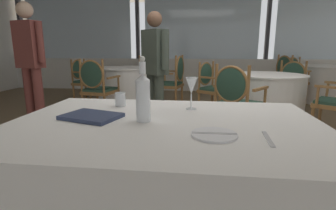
{
  "coord_description": "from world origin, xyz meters",
  "views": [
    {
      "loc": [
        -0.03,
        -2.7,
        1.13
      ],
      "look_at": [
        -0.19,
        -1.35,
        0.83
      ],
      "focal_mm": 27.63,
      "sensor_mm": 36.0,
      "label": 1
    }
  ],
  "objects_px": {
    "dining_chair_2_2": "(212,84)",
    "diner_person_0": "(155,65)",
    "dining_chair_1_3": "(288,76)",
    "dining_chair_2_3": "(235,98)",
    "dining_chair_2_1": "(290,83)",
    "diner_person_1": "(30,57)",
    "water_tumbler": "(120,99)",
    "dining_chair_0_0": "(97,85)",
    "menu_book": "(91,116)",
    "side_plate": "(214,135)",
    "dining_chair_0_3": "(84,78)",
    "dining_chair_0_1": "(173,79)",
    "water_bottle": "(143,96)",
    "dining_chair_0_2": "(146,73)",
    "wine_glass": "(191,87)",
    "dining_chair_1_2": "(295,72)"
  },
  "relations": [
    {
      "from": "water_tumbler",
      "to": "menu_book",
      "type": "xyz_separation_m",
      "value": [
        -0.07,
        -0.3,
        -0.03
      ]
    },
    {
      "from": "dining_chair_0_1",
      "to": "dining_chair_0_2",
      "type": "relative_size",
      "value": 1.04
    },
    {
      "from": "dining_chair_0_1",
      "to": "dining_chair_1_3",
      "type": "height_order",
      "value": "dining_chair_0_1"
    },
    {
      "from": "side_plate",
      "to": "wine_glass",
      "type": "relative_size",
      "value": 1.01
    },
    {
      "from": "menu_book",
      "to": "diner_person_0",
      "type": "bearing_deg",
      "value": 108.15
    },
    {
      "from": "dining_chair_0_3",
      "to": "dining_chair_1_3",
      "type": "distance_m",
      "value": 4.14
    },
    {
      "from": "water_tumbler",
      "to": "dining_chair_2_3",
      "type": "distance_m",
      "value": 1.77
    },
    {
      "from": "dining_chair_2_2",
      "to": "menu_book",
      "type": "bearing_deg",
      "value": -68.39
    },
    {
      "from": "water_bottle",
      "to": "dining_chair_0_1",
      "type": "height_order",
      "value": "water_bottle"
    },
    {
      "from": "diner_person_1",
      "to": "dining_chair_0_2",
      "type": "bearing_deg",
      "value": 168.05
    },
    {
      "from": "water_bottle",
      "to": "dining_chair_2_2",
      "type": "relative_size",
      "value": 0.36
    },
    {
      "from": "water_tumbler",
      "to": "dining_chair_0_1",
      "type": "relative_size",
      "value": 0.09
    },
    {
      "from": "dining_chair_1_2",
      "to": "dining_chair_2_3",
      "type": "distance_m",
      "value": 4.15
    },
    {
      "from": "water_bottle",
      "to": "dining_chair_1_3",
      "type": "relative_size",
      "value": 0.33
    },
    {
      "from": "menu_book",
      "to": "dining_chair_0_3",
      "type": "height_order",
      "value": "dining_chair_0_3"
    },
    {
      "from": "wine_glass",
      "to": "dining_chair_0_3",
      "type": "relative_size",
      "value": 0.21
    },
    {
      "from": "dining_chair_0_1",
      "to": "dining_chair_2_1",
      "type": "bearing_deg",
      "value": -169.97
    },
    {
      "from": "dining_chair_0_1",
      "to": "dining_chair_1_3",
      "type": "relative_size",
      "value": 1.01
    },
    {
      "from": "dining_chair_0_0",
      "to": "dining_chair_0_1",
      "type": "bearing_deg",
      "value": -45.06
    },
    {
      "from": "dining_chair_0_1",
      "to": "side_plate",
      "type": "bearing_deg",
      "value": 110.38
    },
    {
      "from": "water_tumbler",
      "to": "dining_chair_0_0",
      "type": "relative_size",
      "value": 0.09
    },
    {
      "from": "water_bottle",
      "to": "menu_book",
      "type": "distance_m",
      "value": 0.31
    },
    {
      "from": "dining_chair_1_2",
      "to": "water_tumbler",
      "type": "bearing_deg",
      "value": -50.26
    },
    {
      "from": "dining_chair_0_2",
      "to": "water_bottle",
      "type": "bearing_deg",
      "value": 23.58
    },
    {
      "from": "dining_chair_1_3",
      "to": "dining_chair_2_3",
      "type": "bearing_deg",
      "value": -140.92
    },
    {
      "from": "menu_book",
      "to": "diner_person_0",
      "type": "relative_size",
      "value": 0.18
    },
    {
      "from": "dining_chair_0_3",
      "to": "diner_person_1",
      "type": "distance_m",
      "value": 1.69
    },
    {
      "from": "water_bottle",
      "to": "dining_chair_0_0",
      "type": "height_order",
      "value": "water_bottle"
    },
    {
      "from": "menu_book",
      "to": "dining_chair_0_1",
      "type": "xyz_separation_m",
      "value": [
        0.11,
        3.39,
        -0.19
      ]
    },
    {
      "from": "dining_chair_2_1",
      "to": "dining_chair_2_2",
      "type": "xyz_separation_m",
      "value": [
        -1.31,
        -0.21,
        -0.01
      ]
    },
    {
      "from": "dining_chair_2_3",
      "to": "diner_person_1",
      "type": "relative_size",
      "value": 0.54
    },
    {
      "from": "diner_person_1",
      "to": "dining_chair_2_1",
      "type": "bearing_deg",
      "value": 120.58
    },
    {
      "from": "dining_chair_2_1",
      "to": "diner_person_1",
      "type": "xyz_separation_m",
      "value": [
        -3.9,
        -1.15,
        0.46
      ]
    },
    {
      "from": "dining_chair_2_2",
      "to": "diner_person_0",
      "type": "height_order",
      "value": "diner_person_0"
    },
    {
      "from": "menu_book",
      "to": "dining_chair_2_3",
      "type": "distance_m",
      "value": 2.06
    },
    {
      "from": "water_tumbler",
      "to": "dining_chair_2_2",
      "type": "distance_m",
      "value": 2.91
    },
    {
      "from": "dining_chair_1_2",
      "to": "dining_chair_0_2",
      "type": "bearing_deg",
      "value": -96.8
    },
    {
      "from": "dining_chair_1_3",
      "to": "diner_person_1",
      "type": "distance_m",
      "value": 4.61
    },
    {
      "from": "water_tumbler",
      "to": "dining_chair_1_2",
      "type": "height_order",
      "value": "dining_chair_1_2"
    },
    {
      "from": "side_plate",
      "to": "diner_person_1",
      "type": "relative_size",
      "value": 0.11
    },
    {
      "from": "side_plate",
      "to": "diner_person_0",
      "type": "xyz_separation_m",
      "value": [
        -0.66,
        2.42,
        0.13
      ]
    },
    {
      "from": "dining_chair_2_3",
      "to": "diner_person_1",
      "type": "xyz_separation_m",
      "value": [
        -2.8,
        0.38,
        0.45
      ]
    },
    {
      "from": "side_plate",
      "to": "diner_person_1",
      "type": "distance_m",
      "value": 3.41
    },
    {
      "from": "dining_chair_0_2",
      "to": "dining_chair_2_1",
      "type": "bearing_deg",
      "value": 78.07
    },
    {
      "from": "side_plate",
      "to": "dining_chair_0_3",
      "type": "relative_size",
      "value": 0.22
    },
    {
      "from": "dining_chair_0_1",
      "to": "diner_person_0",
      "type": "relative_size",
      "value": 0.63
    },
    {
      "from": "water_tumbler",
      "to": "dining_chair_1_3",
      "type": "xyz_separation_m",
      "value": [
        2.27,
        3.84,
        -0.22
      ]
    },
    {
      "from": "dining_chair_1_3",
      "to": "dining_chair_2_2",
      "type": "height_order",
      "value": "dining_chair_1_3"
    },
    {
      "from": "menu_book",
      "to": "dining_chair_0_0",
      "type": "bearing_deg",
      "value": 128.97
    },
    {
      "from": "dining_chair_2_1",
      "to": "diner_person_1",
      "type": "bearing_deg",
      "value": -37.77
    }
  ]
}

